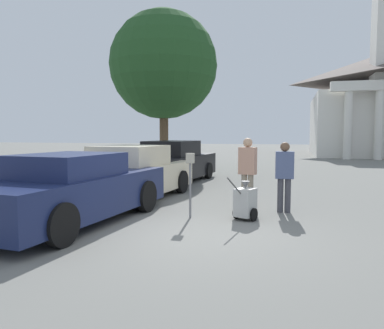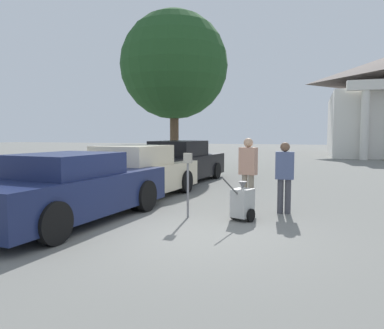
{
  "view_description": "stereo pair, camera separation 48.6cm",
  "coord_description": "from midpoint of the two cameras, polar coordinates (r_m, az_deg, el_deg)",
  "views": [
    {
      "loc": [
        1.76,
        -6.6,
        1.86
      ],
      "look_at": [
        -0.6,
        2.26,
        1.1
      ],
      "focal_mm": 35.0,
      "sensor_mm": 36.0,
      "label": 1
    },
    {
      "loc": [
        2.23,
        -6.46,
        1.86
      ],
      "look_at": [
        -0.6,
        2.26,
        1.1
      ],
      "focal_mm": 35.0,
      "sensor_mm": 36.0,
      "label": 2
    }
  ],
  "objects": [
    {
      "name": "shade_tree",
      "position": [
        19.35,
        -2.01,
        14.85
      ],
      "size": [
        5.36,
        5.36,
        7.95
      ],
      "color": "brown",
      "rests_on": "ground_plane"
    },
    {
      "name": "ground_plane",
      "position": [
        7.08,
        0.98,
        -10.5
      ],
      "size": [
        120.0,
        120.0,
        0.0
      ],
      "primitive_type": "plane",
      "color": "slate"
    },
    {
      "name": "parked_car_black",
      "position": [
        14.31,
        -0.75,
        0.2
      ],
      "size": [
        2.3,
        5.14,
        1.58
      ],
      "rotation": [
        0.0,
        0.0,
        -0.1
      ],
      "color": "black",
      "rests_on": "ground_plane"
    },
    {
      "name": "person_worker",
      "position": [
        9.35,
        10.01,
        -0.61
      ],
      "size": [
        0.46,
        0.31,
        1.75
      ],
      "rotation": [
        0.0,
        0.0,
        2.91
      ],
      "color": "gray",
      "rests_on": "ground_plane"
    },
    {
      "name": "parked_car_navy",
      "position": [
        8.22,
        -16.18,
        -3.6
      ],
      "size": [
        2.32,
        4.98,
        1.45
      ],
      "rotation": [
        0.0,
        0.0,
        -0.1
      ],
      "color": "#19234C",
      "rests_on": "ground_plane"
    },
    {
      "name": "equipment_cart",
      "position": [
        8.12,
        9.4,
        -5.77
      ],
      "size": [
        0.56,
        0.99,
        1.0
      ],
      "rotation": [
        0.0,
        0.0,
        -0.37
      ],
      "color": "#B2B2AD",
      "rests_on": "ground_plane"
    },
    {
      "name": "person_supervisor",
      "position": [
        8.98,
        15.44,
        -1.3
      ],
      "size": [
        0.43,
        0.25,
        1.66
      ],
      "rotation": [
        0.0,
        0.0,
        3.2
      ],
      "color": "#3F3F47",
      "rests_on": "ground_plane"
    },
    {
      "name": "parked_car_cream",
      "position": [
        10.8,
        -7.26,
        -1.44
      ],
      "size": [
        2.32,
        4.8,
        1.52
      ],
      "rotation": [
        0.0,
        0.0,
        -0.1
      ],
      "color": "beige",
      "rests_on": "ground_plane"
    },
    {
      "name": "parking_meter",
      "position": [
        8.22,
        1.06,
        -1.32
      ],
      "size": [
        0.18,
        0.09,
        1.43
      ],
      "color": "slate",
      "rests_on": "ground_plane"
    }
  ]
}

